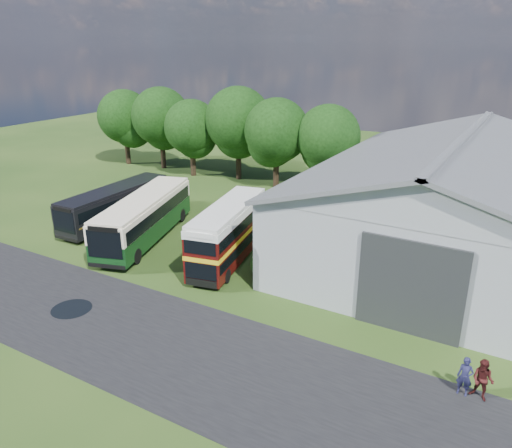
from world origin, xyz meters
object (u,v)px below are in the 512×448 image
Objects in this scene: bus_dark_single at (116,204)px; visitor_b at (483,380)px; bus_green_single at (145,217)px; bus_maroon_double at (229,234)px; visitor_a at (465,377)px; storage_shed at (458,194)px.

bus_dark_single is 5.74× the size of visitor_b.
visitor_b is (23.88, -6.43, -0.81)m from bus_green_single.
bus_maroon_double is 17.07m from visitor_a.
bus_green_single is 24.12m from visitor_a.
bus_dark_single is at bearing 160.24° from bus_maroon_double.
storage_shed is 2.05× the size of bus_green_single.
bus_maroon_double is (-12.49, -9.21, -2.22)m from storage_shed.
storage_shed is 15.67m from bus_maroon_double.
bus_green_single is 6.57× the size of visitor_b.
bus_green_single is 1.29× the size of bus_maroon_double.
bus_maroon_double reaches higher than bus_green_single.
bus_dark_single is 29.49m from visitor_b.
storage_shed is at bearing 15.41° from bus_dark_single.
bus_green_single is at bearing 178.52° from visitor_b.
visitor_b reaches higher than visitor_a.
bus_maroon_double is (7.42, -0.11, 0.21)m from bus_green_single.
bus_maroon_double is 5.08× the size of visitor_b.
bus_dark_single is at bearing 143.36° from bus_green_single.
bus_green_single reaches higher than bus_dark_single.
bus_maroon_double reaches higher than bus_dark_single.
bus_dark_single is at bearing -162.87° from storage_shed.
visitor_b is (16.46, -6.32, -1.03)m from bus_maroon_double.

